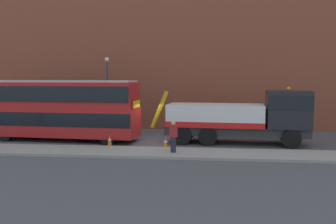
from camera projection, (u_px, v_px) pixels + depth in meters
The scene contains 9 objects.
ground_plane at pixel (153, 141), 25.29m from camera, with size 120.00×120.00×0.00m, color #4C4C51.
near_kerb at pixel (141, 152), 21.13m from camera, with size 60.00×2.80×0.15m, color gray.
building_facade at pixel (165, 31), 31.10m from camera, with size 60.00×1.50×16.00m.
recovery_tow_truck at pixel (243, 117), 24.13m from camera, with size 10.22×3.28×3.67m.
double_decker_bus at pixel (58, 107), 25.50m from camera, with size 11.17×3.34×4.06m.
pedestrian_bystander at pixel (173, 137), 20.70m from camera, with size 0.47×0.40×1.71m.
traffic_cone_near_bus at pixel (110, 141), 23.42m from camera, with size 0.36×0.36×0.72m.
traffic_cone_midway at pixel (165, 143), 22.74m from camera, with size 0.36×0.36×0.72m.
street_lamp at pixel (107, 87), 29.83m from camera, with size 0.36×0.36×5.83m.
Camera 1 is at (3.82, -24.74, 4.23)m, focal length 40.43 mm.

